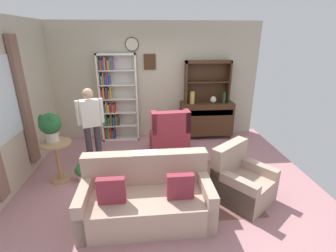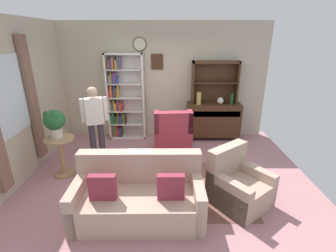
% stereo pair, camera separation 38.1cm
% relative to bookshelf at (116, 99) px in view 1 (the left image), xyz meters
% --- Properties ---
extents(ground_plane, '(5.40, 4.60, 0.02)m').
position_rel_bookshelf_xyz_m(ground_plane, '(1.02, -1.94, -1.05)').
color(ground_plane, '#B27A7F').
extents(wall_back, '(5.00, 0.09, 2.80)m').
position_rel_bookshelf_xyz_m(wall_back, '(1.02, 0.19, 0.37)').
color(wall_back, '#BCB299').
rests_on(wall_back, ground_plane).
extents(wall_left, '(0.16, 4.20, 2.80)m').
position_rel_bookshelf_xyz_m(wall_left, '(-1.50, -1.95, 0.36)').
color(wall_left, '#BCB299').
rests_on(wall_left, ground_plane).
extents(area_rug, '(2.52, 1.75, 0.01)m').
position_rel_bookshelf_xyz_m(area_rug, '(1.22, -2.24, -1.03)').
color(area_rug, brown).
rests_on(area_rug, ground_plane).
extents(bookshelf, '(0.90, 0.30, 2.10)m').
position_rel_bookshelf_xyz_m(bookshelf, '(0.00, 0.00, 0.00)').
color(bookshelf, silver).
rests_on(bookshelf, ground_plane).
extents(sideboard, '(1.30, 0.45, 0.92)m').
position_rel_bookshelf_xyz_m(sideboard, '(2.24, -0.08, -0.53)').
color(sideboard, '#422816').
rests_on(sideboard, ground_plane).
extents(sideboard_hutch, '(1.10, 0.26, 1.00)m').
position_rel_bookshelf_xyz_m(sideboard_hutch, '(2.24, 0.03, 0.52)').
color(sideboard_hutch, '#422816').
rests_on(sideboard_hutch, sideboard).
extents(vase_tall, '(0.11, 0.11, 0.29)m').
position_rel_bookshelf_xyz_m(vase_tall, '(1.85, -0.16, 0.03)').
color(vase_tall, tan).
rests_on(vase_tall, sideboard).
extents(vase_round, '(0.15, 0.15, 0.17)m').
position_rel_bookshelf_xyz_m(vase_round, '(2.37, -0.15, -0.03)').
color(vase_round, beige).
rests_on(vase_round, sideboard).
extents(bottle_wine, '(0.07, 0.07, 0.27)m').
position_rel_bookshelf_xyz_m(bottle_wine, '(2.63, -0.17, 0.02)').
color(bottle_wine, '#194223').
rests_on(bottle_wine, sideboard).
extents(couch_floral, '(1.81, 0.88, 0.90)m').
position_rel_bookshelf_xyz_m(couch_floral, '(0.71, -2.94, -0.73)').
color(couch_floral, tan).
rests_on(couch_floral, ground_plane).
extents(armchair_floral, '(1.07, 1.08, 0.88)m').
position_rel_bookshelf_xyz_m(armchair_floral, '(2.21, -2.63, -0.75)').
color(armchair_floral, tan).
rests_on(armchair_floral, ground_plane).
extents(wingback_chair, '(0.83, 0.85, 1.05)m').
position_rel_bookshelf_xyz_m(wingback_chair, '(1.21, -1.01, -0.65)').
color(wingback_chair, maroon).
rests_on(wingback_chair, ground_plane).
extents(plant_stand, '(0.52, 0.52, 0.74)m').
position_rel_bookshelf_xyz_m(plant_stand, '(-0.84, -1.82, -0.58)').
color(plant_stand, '#A87F56').
rests_on(plant_stand, ground_plane).
extents(potted_plant_large, '(0.37, 0.37, 0.51)m').
position_rel_bookshelf_xyz_m(potted_plant_large, '(-0.90, -1.77, 0.00)').
color(potted_plant_large, beige).
rests_on(potted_plant_large, plant_stand).
extents(potted_plant_small, '(0.23, 0.23, 0.31)m').
position_rel_bookshelf_xyz_m(potted_plant_small, '(-0.46, -1.87, -0.85)').
color(potted_plant_small, beige).
rests_on(potted_plant_small, ground_plane).
extents(person_reading, '(0.52, 0.30, 1.56)m').
position_rel_bookshelf_xyz_m(person_reading, '(-0.34, -1.25, -0.13)').
color(person_reading, '#38333D').
rests_on(person_reading, ground_plane).
extents(coffee_table, '(0.80, 0.50, 0.42)m').
position_rel_bookshelf_xyz_m(coffee_table, '(0.96, -2.12, -0.68)').
color(coffee_table, '#422816').
rests_on(coffee_table, ground_plane).
extents(book_stack, '(0.22, 0.15, 0.10)m').
position_rel_bookshelf_xyz_m(book_stack, '(1.01, -2.19, -0.57)').
color(book_stack, '#CC7233').
rests_on(book_stack, coffee_table).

